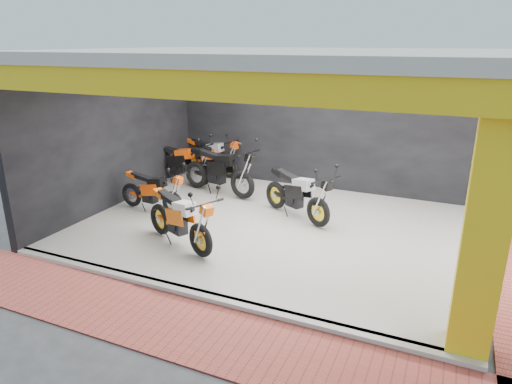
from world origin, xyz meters
TOP-DOWN VIEW (x-y plane):
  - ground at (0.00, 0.00)m, footprint 80.00×80.00m
  - showroom_floor at (0.00, 2.00)m, footprint 8.00×6.00m
  - showroom_ceiling at (0.00, 2.00)m, footprint 8.40×6.40m
  - back_wall at (0.00, 5.10)m, footprint 8.20×0.20m
  - left_wall at (-4.10, 2.00)m, footprint 0.20×6.20m
  - corner_column at (3.75, -0.75)m, footprint 0.50×0.50m
  - header_beam_front at (0.00, -1.00)m, footprint 8.40×0.30m
  - floor_kerb at (0.00, -1.02)m, footprint 8.00×0.20m
  - paver_front at (0.00, -1.80)m, footprint 9.00×1.40m
  - moto_hero at (-0.69, 0.06)m, footprint 2.27×1.58m
  - moto_row_a at (0.85, 2.29)m, footprint 2.27×1.74m
  - moto_row_b at (-2.32, 1.59)m, footprint 1.95×0.87m
  - moto_row_c at (-2.90, 3.78)m, footprint 2.23×0.89m
  - moto_row_d at (-1.39, 3.26)m, footprint 2.53×1.37m
  - moto_row_e at (-2.55, 4.78)m, footprint 2.27×1.16m

SIDE VIEW (x-z plane):
  - ground at x=0.00m, z-range 0.00..0.00m
  - paver_front at x=0.00m, z-range 0.00..0.03m
  - showroom_floor at x=0.00m, z-range 0.00..0.10m
  - floor_kerb at x=0.00m, z-range 0.00..0.10m
  - moto_row_b at x=-2.32m, z-range 0.10..1.26m
  - moto_hero at x=-0.69m, z-range 0.10..1.40m
  - moto_row_a at x=0.85m, z-range 0.10..1.42m
  - moto_row_e at x=-2.55m, z-range 0.10..1.42m
  - moto_row_c at x=-2.90m, z-range 0.10..1.45m
  - moto_row_d at x=-1.39m, z-range 0.10..1.56m
  - back_wall at x=0.00m, z-range 0.00..3.50m
  - left_wall at x=-4.10m, z-range 0.00..3.50m
  - corner_column at x=3.75m, z-range 0.00..3.50m
  - header_beam_front at x=0.00m, z-range 3.10..3.50m
  - showroom_ceiling at x=0.00m, z-range 3.50..3.70m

